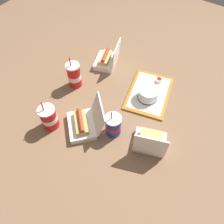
{
  "coord_description": "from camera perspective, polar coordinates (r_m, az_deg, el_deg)",
  "views": [
    {
      "loc": [
        0.65,
        0.41,
        1.11
      ],
      "look_at": [
        0.03,
        -0.0,
        0.05
      ],
      "focal_mm": 35.0,
      "sensor_mm": 36.0,
      "label": 1
    }
  ],
  "objects": [
    {
      "name": "soda_cup_left",
      "position": [
        1.46,
        -9.84,
        9.4
      ],
      "size": [
        0.09,
        0.09,
        0.23
      ],
      "color": "red",
      "rests_on": "ground_plane"
    },
    {
      "name": "cake_container",
      "position": [
        1.4,
        9.43,
        4.7
      ],
      "size": [
        0.13,
        0.13,
        0.07
      ],
      "color": "black",
      "rests_on": "food_tray"
    },
    {
      "name": "ground_plane",
      "position": [
        1.35,
        0.94,
        -0.36
      ],
      "size": [
        3.2,
        3.2,
        0.0
      ],
      "primitive_type": "plane",
      "color": "brown"
    },
    {
      "name": "plastic_fork",
      "position": [
        1.52,
        13.47,
        6.92
      ],
      "size": [
        0.11,
        0.04,
        0.0
      ],
      "primitive_type": "cube",
      "rotation": [
        0.0,
        0.0,
        -0.28
      ],
      "color": "white",
      "rests_on": "food_tray"
    },
    {
      "name": "soda_cup_back",
      "position": [
        1.22,
        0.31,
        -3.48
      ],
      "size": [
        0.09,
        0.09,
        0.2
      ],
      "color": "#1938B7",
      "rests_on": "ground_plane"
    },
    {
      "name": "clamshell_hotdog_corner",
      "position": [
        1.27,
        -7.46,
        -2.99
      ],
      "size": [
        0.29,
        0.29,
        0.18
      ],
      "color": "white",
      "rests_on": "ground_plane"
    },
    {
      "name": "soda_cup_corner",
      "position": [
        1.29,
        -16.12,
        -1.4
      ],
      "size": [
        0.1,
        0.1,
        0.22
      ],
      "color": "red",
      "rests_on": "ground_plane"
    },
    {
      "name": "clamshell_sandwich_back",
      "position": [
        1.22,
        9.86,
        -7.54
      ],
      "size": [
        0.2,
        0.21,
        0.18
      ],
      "color": "white",
      "rests_on": "ground_plane"
    },
    {
      "name": "napkin_stack",
      "position": [
        1.5,
        8.45,
        7.2
      ],
      "size": [
        0.14,
        0.14,
        0.0
      ],
      "primitive_type": "cube",
      "rotation": [
        0.0,
        0.0,
        0.49
      ],
      "color": "white",
      "rests_on": "food_tray"
    },
    {
      "name": "food_tray",
      "position": [
        1.46,
        9.65,
        4.92
      ],
      "size": [
        0.42,
        0.34,
        0.01
      ],
      "color": "#A56619",
      "rests_on": "ground_plane"
    },
    {
      "name": "clamshell_hotdog_center",
      "position": [
        1.62,
        -1.34,
        13.52
      ],
      "size": [
        0.22,
        0.21,
        0.18
      ],
      "color": "white",
      "rests_on": "ground_plane"
    },
    {
      "name": "ketchup_cup",
      "position": [
        1.53,
        12.18,
        8.21
      ],
      "size": [
        0.04,
        0.04,
        0.02
      ],
      "color": "white",
      "rests_on": "food_tray"
    }
  ]
}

